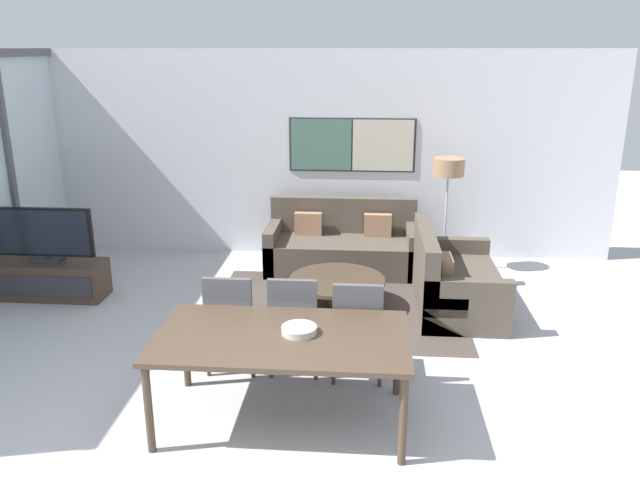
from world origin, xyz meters
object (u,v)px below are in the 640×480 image
at_px(dining_chair_centre, 294,319).
at_px(television, 44,235).
at_px(dining_chair_left, 232,317).
at_px(dining_chair_right, 358,324).
at_px(sofa_side, 450,284).
at_px(dining_table, 282,342).
at_px(fruit_bowl, 299,329).
at_px(coffee_table, 337,286).
at_px(tv_console, 50,279).
at_px(sofa_main, 342,247).
at_px(floor_lamp, 448,174).

bearing_deg(dining_chair_centre, television, 153.29).
bearing_deg(dining_chair_left, dining_chair_right, -3.23).
distance_m(sofa_side, dining_table, 2.86).
bearing_deg(fruit_bowl, coffee_table, 85.51).
distance_m(tv_console, fruit_bowl, 3.96).
xyz_separation_m(tv_console, dining_chair_left, (2.51, -1.55, 0.30)).
height_order(television, fruit_bowl, television).
bearing_deg(tv_console, sofa_main, 20.85).
bearing_deg(sofa_main, sofa_side, -44.36).
xyz_separation_m(dining_chair_left, dining_chair_right, (1.12, -0.06, 0.00)).
distance_m(sofa_side, dining_chair_left, 2.67).
xyz_separation_m(tv_console, floor_lamp, (4.69, 1.26, 1.07)).
height_order(sofa_side, dining_chair_left, dining_chair_left).
height_order(tv_console, television, television).
bearing_deg(fruit_bowl, dining_table, -161.88).
relative_size(dining_table, fruit_bowl, 7.05).
bearing_deg(sofa_side, dining_chair_left, 127.10).
bearing_deg(dining_table, fruit_bowl, 18.12).
bearing_deg(dining_chair_centre, dining_table, -90.00).
relative_size(sofa_side, dining_chair_left, 1.67).
bearing_deg(dining_chair_right, floor_lamp, 69.67).
relative_size(dining_table, dining_chair_left, 2.05).
relative_size(tv_console, fruit_bowl, 4.78).
bearing_deg(sofa_main, tv_console, -159.15).
bearing_deg(floor_lamp, dining_chair_right, -110.33).
height_order(tv_console, dining_chair_right, dining_chair_right).
relative_size(television, dining_chair_left, 1.24).
xyz_separation_m(dining_chair_centre, floor_lamp, (1.62, 2.80, 0.77)).
relative_size(television, dining_table, 0.60).
distance_m(dining_table, dining_chair_left, 0.96).
height_order(dining_table, dining_chair_left, dining_chair_left).
bearing_deg(sofa_side, sofa_main, 45.64).
distance_m(television, sofa_side, 4.65).
xyz_separation_m(sofa_main, dining_table, (-0.30, -3.60, 0.39)).
height_order(sofa_side, dining_chair_centre, dining_chair_centre).
xyz_separation_m(coffee_table, floor_lamp, (1.32, 1.32, 1.02)).
relative_size(coffee_table, dining_table, 0.56).
distance_m(sofa_main, fruit_bowl, 3.59).
distance_m(sofa_main, dining_chair_centre, 2.85).
bearing_deg(floor_lamp, fruit_bowl, -112.99).
xyz_separation_m(television, floor_lamp, (4.69, 1.26, 0.53)).
bearing_deg(television, dining_chair_right, -24.03).
height_order(dining_chair_left, dining_chair_centre, same).
height_order(television, sofa_side, television).
bearing_deg(dining_table, coffee_table, 82.39).
distance_m(fruit_bowl, floor_lamp, 3.87).
bearing_deg(dining_chair_left, tv_console, 148.23).
relative_size(sofa_side, dining_chair_centre, 1.67).
height_order(television, sofa_main, television).
relative_size(sofa_main, dining_chair_right, 2.09).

